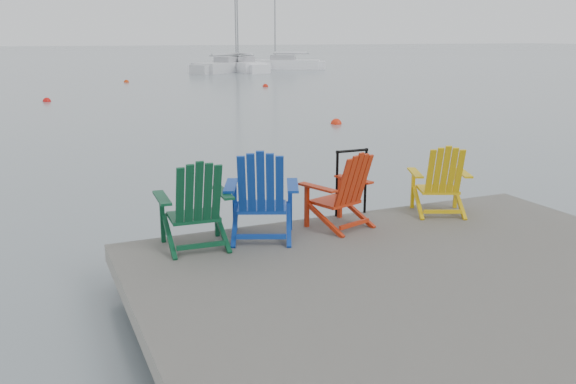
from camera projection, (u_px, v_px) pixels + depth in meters
name	position (u px, v px, depth m)	size (l,w,h in m)	color
ground	(446.00, 327.00, 6.16)	(400.00, 400.00, 0.00)	slate
dock	(448.00, 295.00, 6.08)	(6.00, 5.00, 1.40)	#2C2A27
handrail	(352.00, 176.00, 8.18)	(0.48, 0.04, 0.90)	black
chair_green	(195.00, 204.00, 6.87)	(0.86, 0.80, 1.04)	#0B3E24
chair_blue	(261.00, 194.00, 7.17)	(1.06, 1.01, 1.09)	navy
chair_red	(342.00, 190.00, 7.62)	(0.92, 0.88, 0.97)	#AF270C
chair_yellow	(441.00, 179.00, 8.21)	(0.94, 0.90, 0.96)	gold
sailboat_near	(240.00, 67.00, 51.90)	(2.36, 8.28, 11.39)	white
sailboat_mid	(233.00, 67.00, 51.14)	(8.15, 6.66, 11.64)	silver
sailboat_far	(279.00, 65.00, 55.11)	(7.25, 5.34, 10.22)	white
buoy_a	(336.00, 124.00, 20.45)	(0.37, 0.37, 0.37)	red
buoy_b	(47.00, 102.00, 27.51)	(0.36, 0.36, 0.36)	red
buoy_c	(265.00, 87.00, 35.63)	(0.34, 0.34, 0.34)	red
buoy_d	(126.00, 82.00, 39.00)	(0.34, 0.34, 0.34)	red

